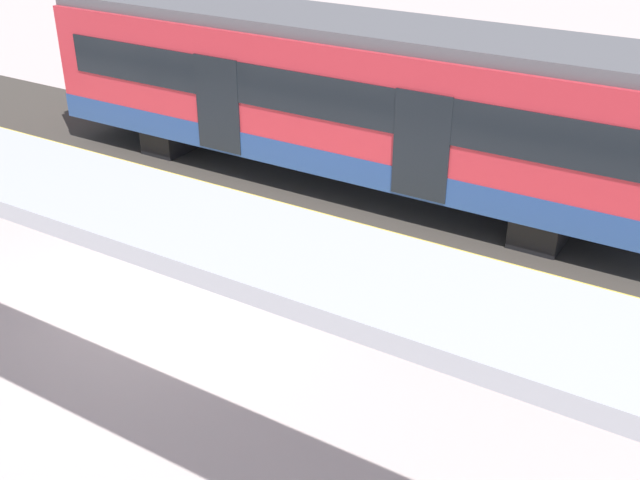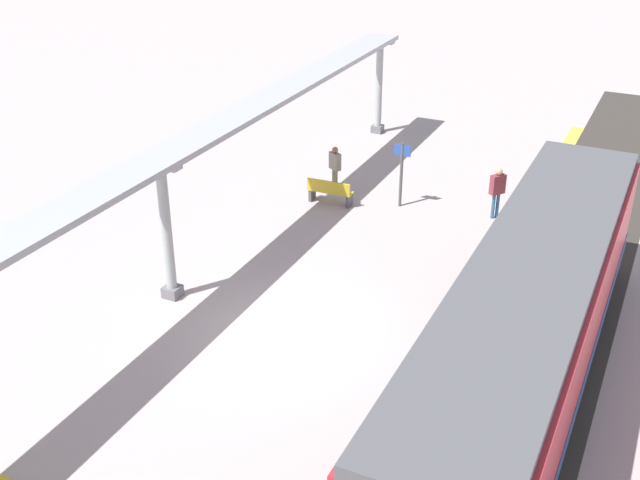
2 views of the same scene
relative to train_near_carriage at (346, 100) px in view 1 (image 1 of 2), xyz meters
The scene contains 4 objects.
ground_plane 5.94m from the train_near_carriage, ahead, with size 176.00×176.00×0.00m, color #B2A29F.
tactile_edge_strip 2.60m from the train_near_carriage, ahead, with size 0.50×38.07×0.01m, color yellow.
trackbed 1.83m from the train_near_carriage, 92.59° to the right, with size 3.20×50.07×0.01m, color #38332D.
train_near_carriage is the anchor object (origin of this frame).
Camera 1 is at (7.71, 7.74, 6.63)m, focal length 43.21 mm.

